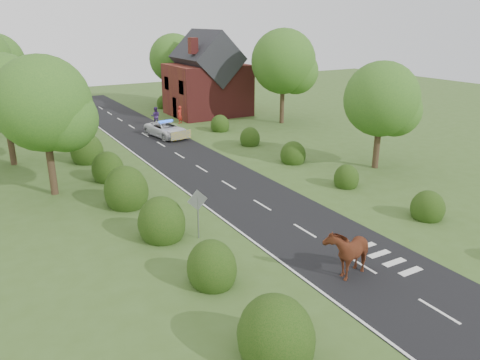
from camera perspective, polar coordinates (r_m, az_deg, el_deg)
ground at (r=24.09m, az=7.90°, el=-6.18°), size 120.00×120.00×0.00m
road at (r=36.25m, az=-6.76°, el=2.61°), size 6.00×70.00×0.02m
road_markings at (r=33.83m, az=-7.82°, el=1.38°), size 4.96×70.00×0.01m
hedgerow_left at (r=31.03m, az=-15.37°, el=0.63°), size 2.75×50.41×3.00m
hedgerow_right at (r=36.05m, az=5.33°, el=3.46°), size 2.10×45.78×2.10m
tree_left_a at (r=29.51m, az=-22.35°, el=8.17°), size 5.74×5.60×8.38m
tree_left_b at (r=37.27m, az=-26.52°, el=9.15°), size 5.74×5.60×8.07m
tree_right_a at (r=34.26m, az=17.26°, el=9.06°), size 5.33×5.20×7.56m
tree_right_b at (r=48.05m, az=5.70°, el=13.89°), size 6.56×6.40×9.40m
tree_right_c at (r=59.64m, az=-7.73°, el=14.23°), size 6.15×6.00×8.58m
road_sign at (r=22.56m, az=-5.18°, el=-3.27°), size 1.06×0.08×2.53m
house at (r=52.78m, az=-4.02°, el=12.04°), size 8.00×7.40×9.17m
cow at (r=20.35m, az=12.99°, el=-8.73°), size 2.74×1.95×1.75m
police_van at (r=43.20m, az=-8.98°, el=6.11°), size 3.01×5.25×1.52m
pedestrian_red at (r=48.63m, az=-7.37°, el=7.89°), size 0.79×0.73×1.81m
pedestrian_purple at (r=48.13m, az=-10.26°, el=7.66°), size 1.11×1.01×1.86m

